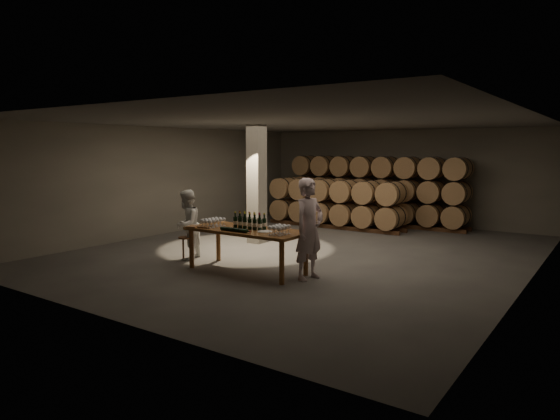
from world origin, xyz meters
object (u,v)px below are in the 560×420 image
Objects in this scene: bottle_cluster at (250,223)px; person_man at (309,229)px; tasting_table at (247,234)px; person_woman at (187,225)px; plate at (265,232)px; notebook_near at (204,227)px; stool at (185,241)px.

person_man is (1.36, 0.15, -0.03)m from bottle_cluster.
person_man is (1.38, 0.23, 0.20)m from tasting_table.
plate is at bearing 64.71° from person_woman.
notebook_near is (-0.84, -0.38, 0.12)m from tasting_table.
plate is 1.30× the size of notebook_near.
notebook_near is 0.14× the size of person_woman.
notebook_near is 1.22m from stool.
bottle_cluster is 0.55m from plate.
tasting_table is 0.24m from bottle_cluster.
plate is (0.51, -0.16, -0.11)m from bottle_cluster.
plate is (0.53, -0.08, 0.11)m from tasting_table.
plate is 0.91m from person_man.
tasting_table is at bearing 171.10° from plate.
tasting_table is at bearing 65.85° from person_woman.
person_woman reaches higher than stool.
tasting_table is at bearing -2.06° from stool.
notebook_near is 1.14m from person_woman.
plate reaches higher than tasting_table.
person_woman is at bearing 175.06° from plate.
tasting_table is 4.86× the size of stool.
stool is at bearing -179.78° from bottle_cluster.
bottle_cluster reaches higher than notebook_near.
bottle_cluster is 1.38× the size of stool.
person_man is at bearing 6.36° from bottle_cluster.
person_woman is (-3.24, -0.10, -0.19)m from person_man.
plate is 0.19× the size of person_woman.
notebook_near is at bearing 43.60° from person_woman.
person_woman is at bearing 85.76° from stool.
notebook_near reaches higher than stool.
bottle_cluster is at bearing 0.22° from stool.
person_man reaches higher than stool.
stool is (-1.89, -0.01, -0.58)m from bottle_cluster.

